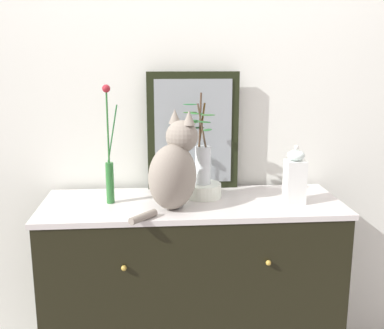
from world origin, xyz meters
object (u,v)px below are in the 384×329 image
Objects in this scene: mirror_leaning at (193,131)px; jar_lidded_porcelain at (295,177)px; cat_sitting at (174,169)px; sideboard at (192,291)px; bowl_porcelain at (203,190)px; vase_slim_green at (109,166)px; vase_glass_clear at (202,158)px.

jar_lidded_porcelain is (0.45, -0.29, -0.18)m from mirror_leaning.
sideboard is at bearing 46.33° from cat_sitting.
vase_slim_green is at bearing -172.24° from bowl_porcelain.
mirror_leaning is 2.17× the size of jar_lidded_porcelain.
cat_sitting is (-0.09, -0.09, 0.65)m from sideboard.
jar_lidded_porcelain is (0.42, -0.13, -0.07)m from vase_glass_clear.
sideboard is at bearing -1.63° from vase_slim_green.
sideboard is 0.76m from jar_lidded_porcelain.
mirror_leaning is 1.09× the size of vase_slim_green.
mirror_leaning reaches higher than sideboard.
jar_lidded_porcelain is (0.47, -0.06, 0.59)m from sideboard.
vase_glass_clear is 1.59× the size of jar_lidded_porcelain.
mirror_leaning is at bearing 83.97° from sideboard.
vase_slim_green is (-0.30, 0.10, -0.01)m from cat_sitting.
vase_slim_green is at bearing 175.32° from jar_lidded_porcelain.
bowl_porcelain is (0.06, 0.07, 0.50)m from sideboard.
vase_slim_green is 1.99× the size of jar_lidded_porcelain.
cat_sitting is at bearing -176.76° from jar_lidded_porcelain.
sideboard is 0.66m from cat_sitting.
cat_sitting is 0.22m from vase_glass_clear.
cat_sitting is 0.26m from bowl_porcelain.
mirror_leaning is 0.20m from vase_glass_clear.
vase_slim_green reaches higher than bowl_porcelain.
bowl_porcelain is at bearing 48.06° from cat_sitting.
vase_slim_green reaches higher than sideboard.
mirror_leaning is 0.57m from jar_lidded_porcelain.
sideboard is at bearing -96.03° from mirror_leaning.
mirror_leaning is 0.31m from bowl_porcelain.
sideboard is 2.36× the size of mirror_leaning.
jar_lidded_porcelain reaches higher than sideboard.
vase_glass_clear reaches higher than sideboard.
mirror_leaning reaches higher than bowl_porcelain.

